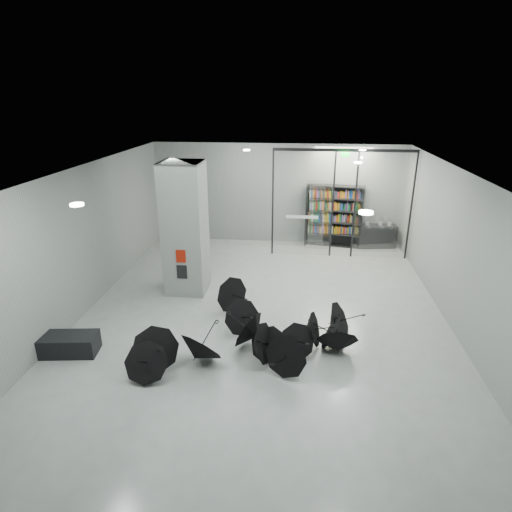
# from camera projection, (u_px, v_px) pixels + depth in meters

# --- Properties ---
(room) EXTENTS (14.00, 14.02, 4.01)m
(room) POSITION_uv_depth(u_px,v_px,m) (262.00, 223.00, 10.40)
(room) COLOR gray
(room) RESTS_ON ground
(column) EXTENTS (1.20, 1.20, 4.00)m
(column) POSITION_uv_depth(u_px,v_px,m) (185.00, 229.00, 12.80)
(column) COLOR slate
(column) RESTS_ON ground
(fire_cabinet) EXTENTS (0.28, 0.04, 0.38)m
(fire_cabinet) POSITION_uv_depth(u_px,v_px,m) (181.00, 256.00, 12.46)
(fire_cabinet) COLOR #A50A07
(fire_cabinet) RESTS_ON column
(info_panel) EXTENTS (0.30, 0.03, 0.42)m
(info_panel) POSITION_uv_depth(u_px,v_px,m) (182.00, 272.00, 12.64)
(info_panel) COLOR black
(info_panel) RESTS_ON column
(exit_sign) EXTENTS (0.30, 0.06, 0.15)m
(exit_sign) POSITION_uv_depth(u_px,v_px,m) (345.00, 155.00, 14.74)
(exit_sign) COLOR #0CE533
(exit_sign) RESTS_ON room
(glass_partition) EXTENTS (5.06, 0.08, 4.00)m
(glass_partition) POSITION_uv_depth(u_px,v_px,m) (341.00, 200.00, 15.51)
(glass_partition) COLOR silver
(glass_partition) RESTS_ON ground
(bench) EXTENTS (1.56, 0.83, 0.48)m
(bench) POSITION_uv_depth(u_px,v_px,m) (65.00, 344.00, 10.10)
(bench) COLOR black
(bench) RESTS_ON ground
(bookshelf) EXTENTS (2.27, 0.82, 2.45)m
(bookshelf) POSITION_uv_depth(u_px,v_px,m) (334.00, 216.00, 17.02)
(bookshelf) COLOR black
(bookshelf) RESTS_ON ground
(shop_counter) EXTENTS (1.57, 0.80, 0.90)m
(shop_counter) POSITION_uv_depth(u_px,v_px,m) (376.00, 236.00, 17.10)
(shop_counter) COLOR black
(shop_counter) RESTS_ON ground
(umbrella_cluster) EXTENTS (5.48, 4.40, 1.28)m
(umbrella_cluster) POSITION_uv_depth(u_px,v_px,m) (256.00, 340.00, 10.14)
(umbrella_cluster) COLOR black
(umbrella_cluster) RESTS_ON ground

